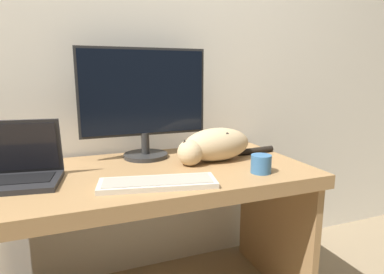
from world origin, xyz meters
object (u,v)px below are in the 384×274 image
at_px(coffee_mug, 261,164).
at_px(external_keyboard, 157,183).
at_px(monitor, 144,101).
at_px(cat, 214,145).
at_px(laptop, 17,171).

bearing_deg(coffee_mug, external_keyboard, 179.93).
relative_size(monitor, coffee_mug, 7.19).
bearing_deg(external_keyboard, cat, 46.35).
bearing_deg(cat, coffee_mug, -70.74).
xyz_separation_m(laptop, external_keyboard, (0.49, -0.22, -0.04)).
relative_size(external_keyboard, cat, 0.81).
relative_size(monitor, cat, 1.10).
relative_size(external_keyboard, coffee_mug, 5.32).
bearing_deg(cat, monitor, 143.40).
bearing_deg(laptop, cat, 9.54).
distance_m(external_keyboard, coffee_mug, 0.45).
distance_m(monitor, coffee_mug, 0.63).
bearing_deg(coffee_mug, laptop, 166.87).
bearing_deg(monitor, coffee_mug, -46.84).
height_order(laptop, external_keyboard, laptop).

